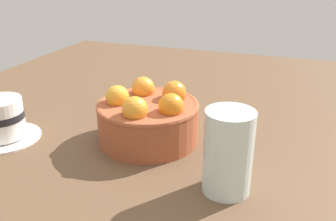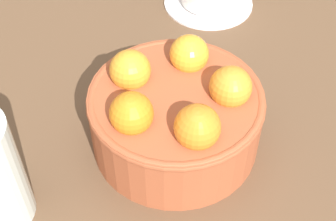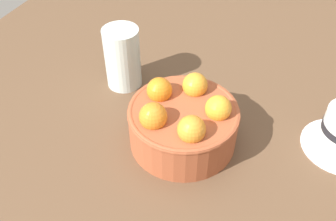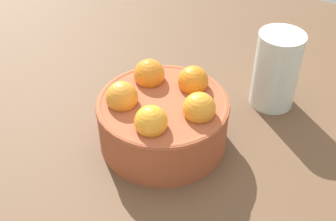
# 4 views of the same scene
# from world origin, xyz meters

# --- Properties ---
(ground_plane) EXTENTS (1.33, 1.08, 0.04)m
(ground_plane) POSITION_xyz_m (0.00, 0.00, -0.02)
(ground_plane) COLOR brown
(terracotta_bowl) EXTENTS (0.17, 0.17, 0.10)m
(terracotta_bowl) POSITION_xyz_m (0.00, -0.00, 0.04)
(terracotta_bowl) COLOR #9E4C2D
(terracotta_bowl) RESTS_ON ground_plane
(coffee_cup) EXTENTS (0.12, 0.12, 0.07)m
(coffee_cup) POSITION_xyz_m (-0.08, 0.24, 0.03)
(coffee_cup) COLOR white
(coffee_cup) RESTS_ON ground_plane
(water_glass) EXTENTS (0.07, 0.07, 0.12)m
(water_glass) POSITION_xyz_m (-0.10, -0.15, 0.06)
(water_glass) COLOR silver
(water_glass) RESTS_ON ground_plane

